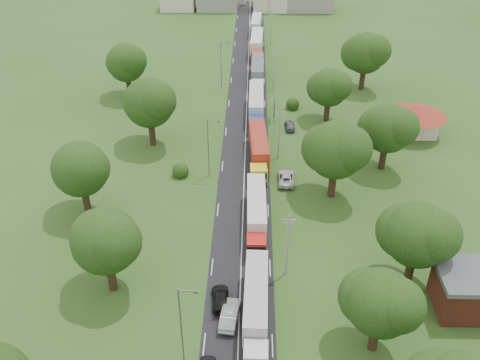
{
  "coord_description": "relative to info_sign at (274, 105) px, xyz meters",
  "views": [
    {
      "loc": [
        1.15,
        -55.68,
        45.16
      ],
      "look_at": [
        -0.52,
        9.34,
        3.0
      ],
      "focal_mm": 40.0,
      "sensor_mm": 36.0,
      "label": 1
    }
  ],
  "objects": [
    {
      "name": "lamp_0",
      "position": [
        -10.55,
        -55.0,
        2.55
      ],
      "size": [
        2.03,
        0.22,
        10.0
      ],
      "color": "slate",
      "rests_on": "ground"
    },
    {
      "name": "car_verge_far",
      "position": [
        2.8,
        -3.56,
        -2.3
      ],
      "size": [
        1.82,
        4.17,
        1.4
      ],
      "primitive_type": "imported",
      "rotation": [
        0.0,
        0.0,
        3.18
      ],
      "color": "#505357",
      "rests_on": "ground"
    },
    {
      "name": "pole_1",
      "position": [
        0.3,
        -42.0,
        1.68
      ],
      "size": [
        1.6,
        0.24,
        9.0
      ],
      "color": "gray",
      "rests_on": "ground"
    },
    {
      "name": "truck_4",
      "position": [
        -3.11,
        18.33,
        -0.8
      ],
      "size": [
        2.68,
        14.97,
        4.15
      ],
      "color": "silver",
      "rests_on": "ground"
    },
    {
      "name": "pole_3",
      "position": [
        0.3,
        14.0,
        1.68
      ],
      "size": [
        1.6,
        0.24,
        9.0
      ],
      "color": "gray",
      "rests_on": "ground"
    },
    {
      "name": "pole_4",
      "position": [
        0.3,
        42.0,
        1.68
      ],
      "size": [
        1.6,
        0.24,
        9.0
      ],
      "color": "gray",
      "rests_on": "ground"
    },
    {
      "name": "truck_5",
      "position": [
        -3.26,
        36.29,
        -0.73
      ],
      "size": [
        3.3,
        15.52,
        4.29
      ],
      "color": "#A03618",
      "rests_on": "ground"
    },
    {
      "name": "tree_3",
      "position": [
        14.79,
        -42.84,
        4.22
      ],
      "size": [
        8.8,
        8.8,
        11.07
      ],
      "color": "#382616",
      "rests_on": "ground"
    },
    {
      "name": "tree_5",
      "position": [
        16.79,
        -16.84,
        4.22
      ],
      "size": [
        8.8,
        8.8,
        11.07
      ],
      "color": "#382616",
      "rests_on": "ground"
    },
    {
      "name": "info_sign",
      "position": [
        0.0,
        0.0,
        0.0
      ],
      "size": [
        0.12,
        3.1,
        4.1
      ],
      "color": "slate",
      "rests_on": "ground"
    },
    {
      "name": "tree_4",
      "position": [
        7.79,
        -24.83,
        4.85
      ],
      "size": [
        9.6,
        9.6,
        12.05
      ],
      "color": "#382616",
      "rests_on": "ground"
    },
    {
      "name": "house_brick",
      "position": [
        20.8,
        -47.0,
        -0.35
      ],
      "size": [
        8.6,
        6.6,
        5.2
      ],
      "color": "maroon",
      "rests_on": "ground"
    },
    {
      "name": "truck_3",
      "position": [
        -3.37,
        1.32,
        -0.7
      ],
      "size": [
        2.72,
        15.65,
        4.34
      ],
      "color": "#1B40A5",
      "rests_on": "ground"
    },
    {
      "name": "tree_12",
      "position": [
        -21.21,
        -9.83,
        4.85
      ],
      "size": [
        9.6,
        9.6,
        12.05
      ],
      "color": "#382616",
      "rests_on": "ground"
    },
    {
      "name": "tree_6",
      "position": [
        9.79,
        0.14,
        3.59
      ],
      "size": [
        8.0,
        8.0,
        10.1
      ],
      "color": "#382616",
      "rests_on": "ground"
    },
    {
      "name": "truck_0",
      "position": [
        -3.38,
        -49.42,
        -0.83
      ],
      "size": [
        2.79,
        14.76,
        4.09
      ],
      "color": "silver",
      "rests_on": "ground"
    },
    {
      "name": "lamp_1",
      "position": [
        -10.55,
        -20.0,
        2.55
      ],
      "size": [
        2.03,
        0.22,
        10.0
      ],
      "color": "slate",
      "rests_on": "ground"
    },
    {
      "name": "car_lane_mid",
      "position": [
        -6.2,
        -49.53,
        -2.16
      ],
      "size": [
        2.41,
        5.28,
        1.68
      ],
      "primitive_type": "imported",
      "rotation": [
        0.0,
        0.0,
        3.01
      ],
      "color": "#909498",
      "rests_on": "ground"
    },
    {
      "name": "truck_1",
      "position": [
        -3.33,
        -32.49,
        -0.84
      ],
      "size": [
        2.67,
        14.7,
        4.07
      ],
      "color": "red",
      "rests_on": "ground"
    },
    {
      "name": "ground",
      "position": [
        -5.2,
        -35.0,
        -3.0
      ],
      "size": [
        260.0,
        260.0,
        0.0
      ],
      "primitive_type": "plane",
      "color": "#2B4918",
      "rests_on": "ground"
    },
    {
      "name": "tree_13",
      "position": [
        -29.21,
        10.16,
        4.22
      ],
      "size": [
        8.8,
        8.8,
        11.07
      ],
      "color": "#382616",
      "rests_on": "ground"
    },
    {
      "name": "car_verge_near",
      "position": [
        1.27,
        -21.35,
        -2.26
      ],
      "size": [
        2.59,
        5.37,
        1.48
      ],
      "primitive_type": "imported",
      "rotation": [
        0.0,
        0.0,
        3.12
      ],
      "color": "silver",
      "rests_on": "ground"
    },
    {
      "name": "lamp_2",
      "position": [
        -10.55,
        15.0,
        2.55
      ],
      "size": [
        2.03,
        0.22,
        10.0
      ],
      "color": "slate",
      "rests_on": "ground"
    },
    {
      "name": "car_lane_rear",
      "position": [
        -7.39,
        -47.0,
        -2.31
      ],
      "size": [
        2.39,
        4.93,
        1.38
      ],
      "primitive_type": "imported",
      "rotation": [
        0.0,
        0.0,
        3.24
      ],
      "color": "black",
      "rests_on": "ground"
    },
    {
      "name": "tree_11",
      "position": [
        -27.21,
        -29.84,
        4.22
      ],
      "size": [
        8.8,
        8.8,
        11.07
      ],
      "color": "#382616",
      "rests_on": "ground"
    },
    {
      "name": "pole_2",
      "position": [
        0.3,
        -14.0,
        1.68
      ],
      "size": [
        1.6,
        0.24,
        9.0
      ],
      "color": "gray",
      "rests_on": "ground"
    },
    {
      "name": "tree_10",
      "position": [
        -20.21,
        -44.84,
        4.22
      ],
      "size": [
        8.8,
        8.8,
        11.07
      ],
      "color": "#382616",
      "rests_on": "ground"
    },
    {
      "name": "tree_7",
      "position": [
        18.79,
        15.17,
        4.85
      ],
      "size": [
        9.6,
        9.6,
        12.05
      ],
      "color": "#382616",
      "rests_on": "ground"
    },
    {
      "name": "truck_6",
      "position": [
        -3.41,
        52.04,
        -0.95
      ],
      "size": [
        3.0,
        14.01,
        3.87
      ],
      "color": "#24603B",
      "rests_on": "ground"
    },
    {
      "name": "road",
      "position": [
        -5.2,
        -15.0,
        -3.0
      ],
      "size": [
        8.0,
        200.0,
        0.04
      ],
      "primitive_type": "cube",
      "color": "black",
      "rests_on": "ground"
    },
    {
      "name": "tree_2",
      "position": [
        8.79,
        -52.86,
        3.59
      ],
      "size": [
        8.0,
        8.0,
        10.1
      ],
      "color": "#382616",
      "rests_on": "ground"
    },
    {
      "name": "house_cream",
      "position": [
        24.8,
        -5.0,
        0.64
      ],
      "size": [
        10.08,
        10.08,
        5.8
      ],
      "color": "beige",
      "rests_on": "ground"
    },
    {
      "name": "truck_2",
      "position": [
        -2.97,
        -15.29,
        -0.74
      ],
      "size": [
        3.37,
        15.42,
        4.26
      ],
      "color": "yellow",
      "rests_on": "ground"
    }
  ]
}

